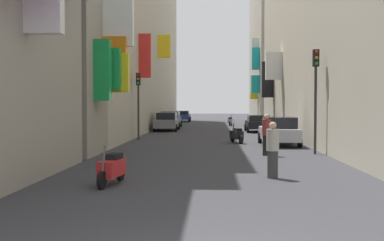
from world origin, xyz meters
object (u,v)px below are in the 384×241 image
(traffic_light_near_corner, at_px, (138,94))
(pedestrian_near_left, at_px, (266,135))
(parked_car_black, at_px, (258,123))
(parked_car_green, at_px, (170,119))
(parked_car_silver, at_px, (279,131))
(pedestrian_crossing, at_px, (273,150))
(parked_car_grey, at_px, (167,121))
(scooter_red, at_px, (112,168))
(scooter_silver, at_px, (231,121))
(parked_car_blue, at_px, (183,116))
(traffic_light_far_corner, at_px, (316,84))
(scooter_black, at_px, (237,135))

(traffic_light_near_corner, bearing_deg, pedestrian_near_left, -51.37)
(parked_car_black, bearing_deg, parked_car_green, 138.84)
(parked_car_silver, bearing_deg, pedestrian_crossing, -98.80)
(parked_car_grey, xyz_separation_m, pedestrian_crossing, (5.62, -24.83, 0.07))
(scooter_red, xyz_separation_m, pedestrian_crossing, (4.60, 1.37, 0.39))
(parked_car_green, height_order, pedestrian_near_left, pedestrian_near_left)
(scooter_red, bearing_deg, scooter_silver, 82.60)
(parked_car_black, bearing_deg, parked_car_grey, 169.58)
(parked_car_black, relative_size, parked_car_grey, 0.88)
(parked_car_black, distance_m, pedestrian_near_left, 17.27)
(parked_car_blue, relative_size, traffic_light_far_corner, 0.93)
(parked_car_silver, bearing_deg, parked_car_grey, 118.62)
(parked_car_green, height_order, pedestrian_crossing, pedestrian_crossing)
(scooter_silver, bearing_deg, pedestrian_crossing, -89.98)
(parked_car_green, distance_m, scooter_black, 18.14)
(parked_car_blue, relative_size, scooter_silver, 2.16)
(parked_car_black, height_order, parked_car_grey, parked_car_grey)
(parked_car_green, relative_size, pedestrian_near_left, 2.17)
(parked_car_green, relative_size, scooter_black, 2.04)
(scooter_silver, relative_size, pedestrian_near_left, 1.11)
(parked_car_blue, height_order, scooter_silver, parked_car_blue)
(scooter_silver, height_order, scooter_black, same)
(parked_car_grey, height_order, pedestrian_crossing, pedestrian_crossing)
(parked_car_green, height_order, scooter_black, parked_car_green)
(scooter_red, xyz_separation_m, traffic_light_far_corner, (7.35, 8.32, 2.67))
(pedestrian_crossing, bearing_deg, parked_car_green, 100.90)
(parked_car_grey, xyz_separation_m, traffic_light_far_corner, (8.37, -17.88, 2.35))
(parked_car_black, bearing_deg, parked_car_blue, 109.29)
(parked_car_silver, bearing_deg, traffic_light_far_corner, -77.12)
(scooter_silver, bearing_deg, parked_car_silver, -85.54)
(pedestrian_crossing, bearing_deg, parked_car_black, 85.67)
(scooter_silver, xyz_separation_m, pedestrian_crossing, (0.01, -33.95, 0.39))
(parked_car_blue, distance_m, pedestrian_crossing, 44.79)
(traffic_light_far_corner, bearing_deg, parked_car_blue, 102.50)
(pedestrian_crossing, relative_size, traffic_light_far_corner, 0.37)
(pedestrian_crossing, bearing_deg, scooter_silver, 90.02)
(parked_car_blue, relative_size, parked_car_silver, 1.06)
(parked_car_grey, distance_m, scooter_silver, 10.71)
(scooter_red, bearing_deg, traffic_light_far_corner, 48.52)
(parked_car_black, bearing_deg, scooter_red, -104.41)
(parked_car_black, bearing_deg, traffic_light_far_corner, -86.63)
(parked_car_black, distance_m, pedestrian_crossing, 23.54)
(parked_car_black, distance_m, scooter_black, 10.94)
(parked_car_green, height_order, parked_car_silver, parked_car_silver)
(parked_car_black, height_order, scooter_red, parked_car_black)
(parked_car_green, distance_m, scooter_silver, 6.96)
(scooter_black, bearing_deg, scooter_red, -106.40)
(pedestrian_crossing, distance_m, traffic_light_far_corner, 7.82)
(parked_car_blue, xyz_separation_m, scooter_red, (0.96, -45.81, -0.26))
(parked_car_blue, distance_m, traffic_light_far_corner, 38.48)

